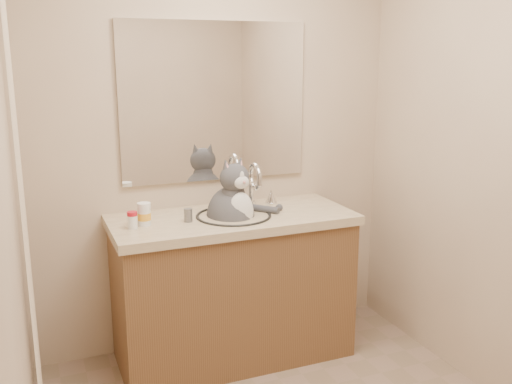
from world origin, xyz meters
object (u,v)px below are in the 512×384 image
cat (232,213)px  pill_bottle_redcap (132,220)px  pill_bottle_orange (144,215)px  grey_canister (188,215)px

cat → pill_bottle_redcap: bearing=168.7°
pill_bottle_redcap → pill_bottle_orange: size_ratio=0.75×
pill_bottle_orange → grey_canister: bearing=-6.0°
grey_canister → pill_bottle_redcap: bearing=-177.3°
cat → grey_canister: bearing=170.6°
pill_bottle_redcap → grey_canister: 0.30m
pill_bottle_orange → grey_canister: 0.23m
pill_bottle_orange → pill_bottle_redcap: bearing=-151.1°
cat → pill_bottle_redcap: 0.56m
grey_canister → cat: bearing=6.2°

